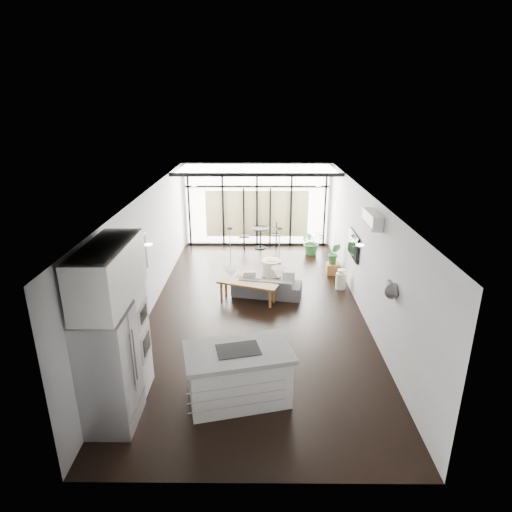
{
  "coord_description": "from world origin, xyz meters",
  "views": [
    {
      "loc": [
        0.07,
        -9.25,
        4.7
      ],
      "look_at": [
        0.0,
        0.3,
        1.25
      ],
      "focal_mm": 30.0,
      "sensor_mm": 36.0,
      "label": 1
    }
  ],
  "objects_px": {
    "sofa": "(267,283)",
    "pouf": "(272,268)",
    "island": "(239,375)",
    "console_bench": "(247,292)",
    "fridge": "(109,370)",
    "milk_can": "(341,279)",
    "tv": "(354,245)"
  },
  "relations": [
    {
      "from": "milk_can",
      "to": "console_bench",
      "type": "bearing_deg",
      "value": -162.38
    },
    {
      "from": "island",
      "to": "fridge",
      "type": "height_order",
      "value": "fridge"
    },
    {
      "from": "sofa",
      "to": "tv",
      "type": "height_order",
      "value": "tv"
    },
    {
      "from": "pouf",
      "to": "milk_can",
      "type": "height_order",
      "value": "milk_can"
    },
    {
      "from": "sofa",
      "to": "pouf",
      "type": "relative_size",
      "value": 3.14
    },
    {
      "from": "pouf",
      "to": "tv",
      "type": "bearing_deg",
      "value": -29.97
    },
    {
      "from": "console_bench",
      "to": "pouf",
      "type": "bearing_deg",
      "value": 89.23
    },
    {
      "from": "fridge",
      "to": "tv",
      "type": "height_order",
      "value": "fridge"
    },
    {
      "from": "pouf",
      "to": "milk_can",
      "type": "xyz_separation_m",
      "value": [
        1.82,
        -0.94,
        0.05
      ]
    },
    {
      "from": "island",
      "to": "console_bench",
      "type": "distance_m",
      "value": 3.75
    },
    {
      "from": "tv",
      "to": "fridge",
      "type": "bearing_deg",
      "value": -133.62
    },
    {
      "from": "pouf",
      "to": "milk_can",
      "type": "distance_m",
      "value": 2.05
    },
    {
      "from": "fridge",
      "to": "console_bench",
      "type": "distance_m",
      "value": 4.76
    },
    {
      "from": "sofa",
      "to": "pouf",
      "type": "bearing_deg",
      "value": -85.42
    },
    {
      "from": "island",
      "to": "tv",
      "type": "distance_m",
      "value": 5.16
    },
    {
      "from": "island",
      "to": "sofa",
      "type": "height_order",
      "value": "island"
    },
    {
      "from": "milk_can",
      "to": "island",
      "type": "bearing_deg",
      "value": -119.02
    },
    {
      "from": "pouf",
      "to": "island",
      "type": "bearing_deg",
      "value": -97.22
    },
    {
      "from": "tv",
      "to": "island",
      "type": "bearing_deg",
      "value": -122.32
    },
    {
      "from": "pouf",
      "to": "milk_can",
      "type": "relative_size",
      "value": 1.03
    },
    {
      "from": "tv",
      "to": "milk_can",
      "type": "bearing_deg",
      "value": 133.02
    },
    {
      "from": "fridge",
      "to": "pouf",
      "type": "height_order",
      "value": "fridge"
    },
    {
      "from": "milk_can",
      "to": "tv",
      "type": "distance_m",
      "value": 1.07
    },
    {
      "from": "sofa",
      "to": "pouf",
      "type": "distance_m",
      "value": 1.38
    },
    {
      "from": "fridge",
      "to": "sofa",
      "type": "bearing_deg",
      "value": 62.36
    },
    {
      "from": "fridge",
      "to": "milk_can",
      "type": "relative_size",
      "value": 3.43
    },
    {
      "from": "milk_can",
      "to": "tv",
      "type": "bearing_deg",
      "value": -46.98
    },
    {
      "from": "milk_can",
      "to": "tv",
      "type": "xyz_separation_m",
      "value": [
        0.21,
        -0.23,
        1.03
      ]
    },
    {
      "from": "pouf",
      "to": "sofa",
      "type": "bearing_deg",
      "value": -96.47
    },
    {
      "from": "sofa",
      "to": "milk_can",
      "type": "distance_m",
      "value": 2.02
    },
    {
      "from": "sofa",
      "to": "console_bench",
      "type": "relative_size",
      "value": 1.15
    },
    {
      "from": "island",
      "to": "sofa",
      "type": "relative_size",
      "value": 0.98
    }
  ]
}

